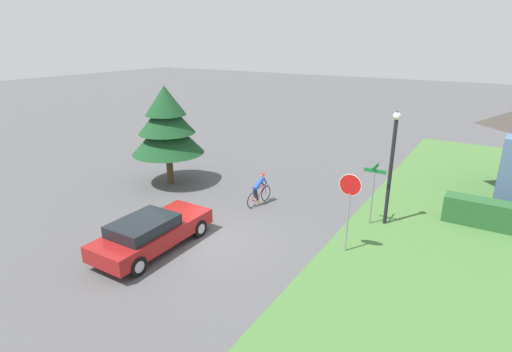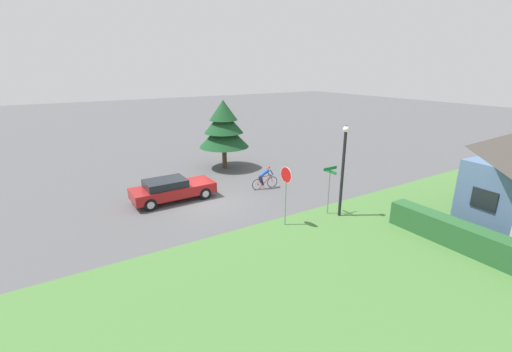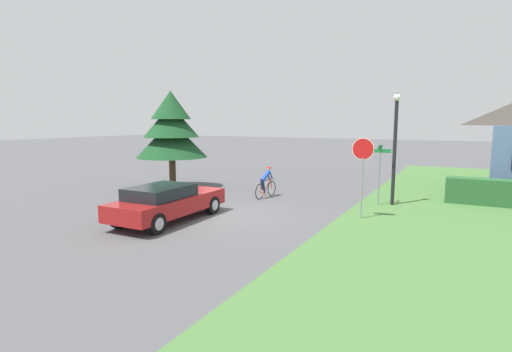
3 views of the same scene
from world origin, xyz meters
TOP-DOWN VIEW (x-y plane):
  - ground_plane at (0.00, 0.00)m, footprint 140.00×140.00m
  - sedan_left_lane at (-1.45, -1.61)m, footprint 1.95×4.77m
  - cyclist at (-0.32, 4.15)m, footprint 0.44×1.82m
  - stop_sign at (4.68, 2.05)m, footprint 0.80×0.07m
  - street_lamp at (5.31, 5.15)m, footprint 0.31×0.31m
  - street_name_sign at (4.78, 4.80)m, footprint 0.90×0.90m
  - conifer_tall_near at (-5.92, 4.12)m, footprint 3.75×3.75m

SIDE VIEW (x-z plane):
  - ground_plane at x=0.00m, z-range 0.00..0.00m
  - sedan_left_lane at x=-1.45m, z-range 0.04..1.37m
  - cyclist at x=-0.32m, z-range -0.03..1.45m
  - street_name_sign at x=4.78m, z-range 0.51..3.10m
  - stop_sign at x=4.68m, z-range 0.66..3.66m
  - street_lamp at x=5.31m, z-range 0.40..5.20m
  - conifer_tall_near at x=-5.92m, z-range 0.58..5.78m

